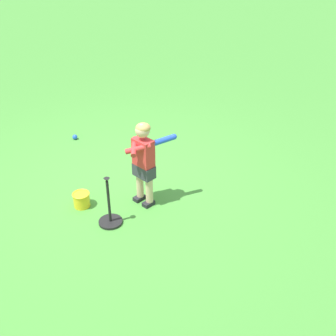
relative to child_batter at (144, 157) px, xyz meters
name	(u,v)px	position (x,y,z in m)	size (l,w,h in m)	color
ground_plane	(120,181)	(-0.55, -0.23, -0.65)	(40.00, 40.00, 0.00)	#479338
child_batter	(144,157)	(0.00, 0.00, 0.00)	(0.33, 0.64, 1.08)	#232328
play_ball_far_right	(75,137)	(-2.00, -0.75, -0.61)	(0.08, 0.08, 0.08)	blue
batting_tee	(110,216)	(0.30, -0.48, -0.55)	(0.28, 0.28, 0.62)	black
toy_bucket	(82,199)	(-0.12, -0.78, -0.55)	(0.22, 0.22, 0.19)	yellow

